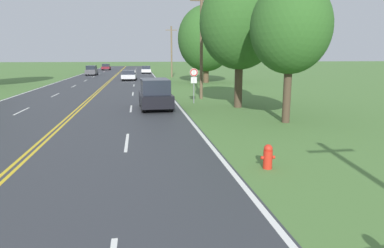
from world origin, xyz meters
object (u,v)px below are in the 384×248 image
at_px(fire_hydrant, 268,156).
at_px(traffic_sign, 194,77).
at_px(tree_left_verge, 206,39).
at_px(car_black_van_approaching, 155,94).
at_px(car_white_sedan_receding, 146,69).
at_px(car_silver_hatchback_mid_near, 129,75).
at_px(car_maroon_sedan_distant, 106,67).
at_px(car_dark_grey_van_mid_far, 92,70).
at_px(tree_behind_sign, 240,23).
at_px(tree_right_cluster, 291,28).

distance_m(fire_hydrant, traffic_sign, 15.02).
xyz_separation_m(traffic_sign, tree_left_verge, (4.64, 19.03, 3.62)).
height_order(traffic_sign, tree_left_verge, tree_left_verge).
distance_m(car_black_van_approaching, car_white_sedan_receding, 46.56).
distance_m(car_silver_hatchback_mid_near, car_maroon_sedan_distant, 36.85).
bearing_deg(car_maroon_sedan_distant, traffic_sign, -167.93).
height_order(tree_left_verge, car_black_van_approaching, tree_left_verge).
distance_m(car_dark_grey_van_mid_far, car_white_sedan_receding, 11.24).
xyz_separation_m(tree_left_verge, car_maroon_sedan_distant, (-16.26, 42.26, -4.77)).
distance_m(car_white_sedan_receding, car_maroon_sedan_distant, 19.38).
bearing_deg(traffic_sign, car_white_sedan_receding, 93.08).
bearing_deg(tree_behind_sign, fire_hydrant, -102.31).
xyz_separation_m(tree_behind_sign, car_white_sedan_receding, (-5.01, 46.66, -4.77)).
bearing_deg(tree_behind_sign, car_silver_hatchback_mid_near, 106.04).
relative_size(car_black_van_approaching, car_maroon_sedan_distant, 1.08).
relative_size(tree_left_verge, car_dark_grey_van_mid_far, 2.42).
distance_m(fire_hydrant, car_black_van_approaching, 12.96).
relative_size(fire_hydrant, car_white_sedan_receding, 0.16).
height_order(traffic_sign, car_white_sedan_receding, traffic_sign).
xyz_separation_m(tree_right_cluster, car_silver_hatchback_mid_near, (-8.83, 32.96, -4.03)).
bearing_deg(car_white_sedan_receding, tree_right_cluster, 8.40).
distance_m(tree_behind_sign, car_black_van_approaching, 7.16).
bearing_deg(car_black_van_approaching, tree_behind_sign, 86.70).
bearing_deg(tree_behind_sign, tree_right_cluster, -80.33).
relative_size(car_silver_hatchback_mid_near, car_maroon_sedan_distant, 1.09).
height_order(tree_right_cluster, car_maroon_sedan_distant, tree_right_cluster).
height_order(tree_left_verge, tree_right_cluster, tree_left_verge).
xyz_separation_m(fire_hydrant, car_silver_hatchback_mid_near, (-5.15, 39.93, 0.38)).
distance_m(fire_hydrant, car_silver_hatchback_mid_near, 40.27).
bearing_deg(car_silver_hatchback_mid_near, tree_right_cluster, 17.48).
bearing_deg(car_dark_grey_van_mid_far, tree_right_cluster, -159.66).
bearing_deg(car_black_van_approaching, tree_left_verge, 158.23).
height_order(tree_left_verge, car_silver_hatchback_mid_near, tree_left_verge).
distance_m(tree_behind_sign, car_white_sedan_receding, 47.17).
xyz_separation_m(traffic_sign, car_silver_hatchback_mid_near, (-5.25, 25.00, -1.15)).
bearing_deg(fire_hydrant, tree_right_cluster, 62.16).
height_order(car_black_van_approaching, car_white_sedan_receding, car_black_van_approaching).
height_order(tree_right_cluster, car_white_sedan_receding, tree_right_cluster).
bearing_deg(fire_hydrant, tree_left_verge, 82.05).
relative_size(tree_behind_sign, car_maroon_sedan_distant, 2.15).
bearing_deg(tree_right_cluster, car_black_van_approaching, 138.95).
relative_size(car_dark_grey_van_mid_far, car_maroon_sedan_distant, 1.00).
height_order(fire_hydrant, car_dark_grey_van_mid_far, car_dark_grey_van_mid_far).
relative_size(tree_left_verge, tree_behind_sign, 1.13).
xyz_separation_m(tree_behind_sign, car_silver_hatchback_mid_near, (-7.88, 27.40, -4.75)).
bearing_deg(tree_right_cluster, car_maroon_sedan_distant, 102.37).
relative_size(tree_left_verge, tree_right_cluster, 1.36).
bearing_deg(car_black_van_approaching, car_silver_hatchback_mid_near, -177.37).
xyz_separation_m(tree_behind_sign, car_maroon_sedan_distant, (-14.25, 63.70, -4.75)).
distance_m(traffic_sign, car_maroon_sedan_distant, 62.39).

